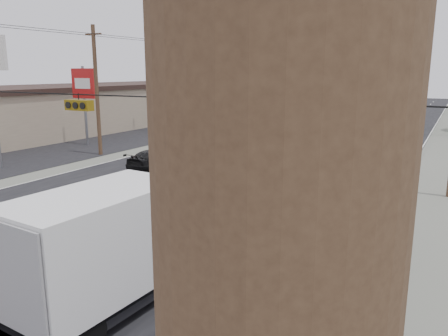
{
  "coord_description": "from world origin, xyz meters",
  "views": [
    {
      "loc": [
        12.68,
        -10.47,
        6.54
      ],
      "look_at": [
        3.31,
        6.72,
        2.2
      ],
      "focal_mm": 35.0,
      "sensor_mm": 36.0,
      "label": 1
    }
  ],
  "objects": [
    {
      "name": "tree_left_far",
      "position": [
        -22.0,
        60.0,
        3.72
      ],
      "size": [
        4.8,
        4.8,
        6.12
      ],
      "color": "#382619",
      "rests_on": "ground"
    },
    {
      "name": "box_truck",
      "position": [
        4.55,
        -1.82,
        1.78
      ],
      "size": [
        2.82,
        6.98,
        3.47
      ],
      "rotation": [
        0.0,
        0.0,
        -0.06
      ],
      "color": "black",
      "rests_on": "ground"
    },
    {
      "name": "center_median",
      "position": [
        0.0,
        30.0,
        0.1
      ],
      "size": [
        0.5,
        160.0,
        0.2
      ],
      "primitive_type": "cube",
      "color": "gray",
      "rests_on": "ground"
    },
    {
      "name": "pole_sign_far",
      "position": [
        -16.0,
        40.0,
        4.41
      ],
      "size": [
        2.2,
        0.25,
        6.0
      ],
      "color": "slate",
      "rests_on": "ground"
    },
    {
      "name": "tan_sedan",
      "position": [
        1.97,
        -3.16,
        0.81
      ],
      "size": [
        2.55,
        5.7,
        1.62
      ],
      "primitive_type": "imported",
      "rotation": [
        0.0,
        0.0,
        0.05
      ],
      "color": "#8B684B",
      "rests_on": "ground"
    },
    {
      "name": "pole_sign_billboard",
      "position": [
        -14.5,
        28.0,
        8.87
      ],
      "size": [
        5.0,
        0.25,
        11.0
      ],
      "color": "slate",
      "rests_on": "ground"
    },
    {
      "name": "black_suv",
      "position": [
        9.6,
        -0.95,
        0.76
      ],
      "size": [
        2.77,
        5.58,
        1.52
      ],
      "primitive_type": "imported",
      "rotation": [
        0.0,
        0.0,
        0.05
      ],
      "color": "black",
      "rests_on": "ground"
    },
    {
      "name": "utility_pole_left_b",
      "position": [
        -12.5,
        15.0,
        5.11
      ],
      "size": [
        1.6,
        0.3,
        10.0
      ],
      "color": "#422D1E",
      "rests_on": "ground"
    },
    {
      "name": "oncoming_near",
      "position": [
        -5.44,
        12.98,
        0.66
      ],
      "size": [
        2.16,
        4.66,
        1.32
      ],
      "primitive_type": "imported",
      "rotation": [
        0.0,
        0.0,
        3.07
      ],
      "color": "black",
      "rests_on": "ground"
    },
    {
      "name": "traffic_signals",
      "position": [
        1.4,
        0.0,
        5.49
      ],
      "size": [
        25.0,
        0.3,
        0.54
      ],
      "color": "black",
      "rests_on": "ground"
    },
    {
      "name": "queue_car_a",
      "position": [
        1.4,
        11.39,
        0.63
      ],
      "size": [
        1.6,
        3.74,
        1.26
      ],
      "primitive_type": "imported",
      "rotation": [
        0.0,
        0.0,
        -0.03
      ],
      "color": "black",
      "rests_on": "ground"
    },
    {
      "name": "queue_car_b",
      "position": [
        6.52,
        8.71,
        0.63
      ],
      "size": [
        1.52,
        3.86,
        1.25
      ],
      "primitive_type": "imported",
      "rotation": [
        0.0,
        0.0,
        -0.05
      ],
      "color": "white",
      "rests_on": "ground"
    },
    {
      "name": "road_surface",
      "position": [
        0.0,
        30.0,
        0.0
      ],
      "size": [
        20.0,
        160.0,
        0.02
      ],
      "primitive_type": "cube",
      "color": "black",
      "rests_on": "ground"
    },
    {
      "name": "oncoming_far",
      "position": [
        -1.4,
        21.2,
        0.71
      ],
      "size": [
        2.49,
        5.17,
        1.42
      ],
      "primitive_type": "imported",
      "rotation": [
        0.0,
        0.0,
        3.17
      ],
      "color": "#B1B4B9",
      "rests_on": "ground"
    },
    {
      "name": "red_sedan",
      "position": [
        2.18,
        3.21,
        0.77
      ],
      "size": [
        2.21,
        4.86,
        1.54
      ],
      "primitive_type": "imported",
      "rotation": [
        0.0,
        0.0,
        0.13
      ],
      "color": "#9F1009",
      "rests_on": "ground"
    },
    {
      "name": "pole_sign_mid",
      "position": [
        -17.0,
        18.0,
        5.11
      ],
      "size": [
        2.6,
        0.25,
        7.0
      ],
      "color": "slate",
      "rests_on": "ground"
    },
    {
      "name": "parking_lot",
      "position": [
        -17.0,
        25.0,
        0.0
      ],
      "size": [
        10.0,
        42.0,
        0.02
      ],
      "primitive_type": "cube",
      "color": "black",
      "rests_on": "ground"
    },
    {
      "name": "strip_mall",
      "position": [
        -26.0,
        25.0,
        2.3
      ],
      "size": [
        12.0,
        42.0,
        4.6
      ],
      "primitive_type": "cube",
      "color": "tan",
      "rests_on": "ground"
    },
    {
      "name": "ground",
      "position": [
        0.0,
        0.0,
        0.0
      ],
      "size": [
        200.0,
        200.0,
        0.0
      ],
      "primitive_type": "plane",
      "color": "#606356",
      "rests_on": "ground"
    },
    {
      "name": "queue_car_d",
      "position": [
        8.89,
        5.52,
        0.62
      ],
      "size": [
        2.27,
        4.48,
        1.25
      ],
      "primitive_type": "imported",
      "rotation": [
        0.0,
        0.0,
        -0.12
      ],
      "color": "#0F134F",
      "rests_on": "ground"
    },
    {
      "name": "utility_pole_left_c",
      "position": [
        -12.5,
        40.0,
        5.11
      ],
      "size": [
        1.6,
        0.3,
        10.0
      ],
      "color": "#422D1E",
      "rests_on": "ground"
    }
  ]
}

